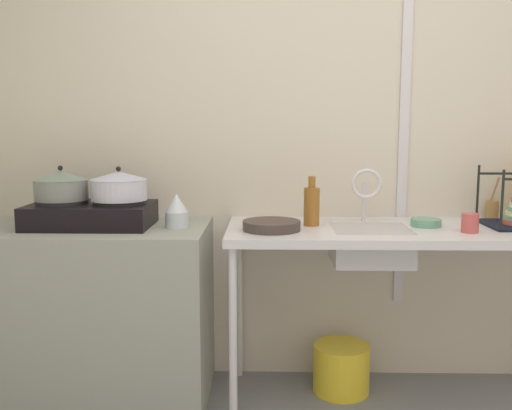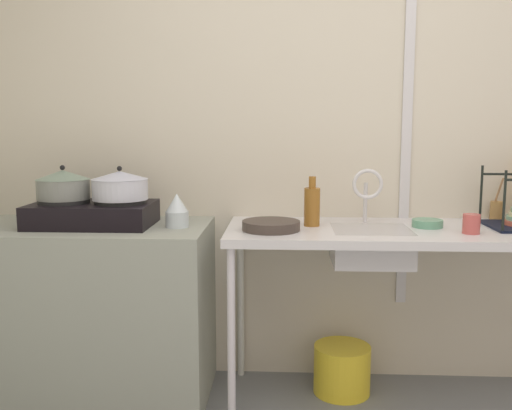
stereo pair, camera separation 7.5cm
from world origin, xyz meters
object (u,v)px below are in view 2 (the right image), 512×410
object	(u,v)px
pot_on_left_burner	(63,185)
cup_by_rack	(471,224)
frying_pan	(271,226)
utensil_jar	(496,210)
small_bowl_on_drainboard	(427,223)
bucket_on_floor	(342,369)
faucet	(367,187)
pot_on_right_burner	(120,185)
stove	(93,213)
percolator	(177,211)
sink_basin	(371,246)
bottle_by_sink	(312,206)

from	to	relation	value
pot_on_left_burner	cup_by_rack	distance (m)	1.90
frying_pan	cup_by_rack	bearing A→B (deg)	-2.27
frying_pan	utensil_jar	distance (m)	1.18
pot_on_left_burner	small_bowl_on_drainboard	distance (m)	1.74
cup_by_rack	bucket_on_floor	bearing A→B (deg)	159.11
frying_pan	small_bowl_on_drainboard	bearing A→B (deg)	9.15
faucet	small_bowl_on_drainboard	xyz separation A→B (m)	(0.28, -0.07, -0.16)
pot_on_left_burner	utensil_jar	distance (m)	2.15
bucket_on_floor	faucet	bearing A→B (deg)	12.52
small_bowl_on_drainboard	pot_on_right_burner	bearing A→B (deg)	-178.45
stove	percolator	distance (m)	0.41
frying_pan	bucket_on_floor	xyz separation A→B (m)	(0.36, 0.17, -0.76)
stove	percolator	xyz separation A→B (m)	(0.41, -0.02, 0.02)
bucket_on_floor	cup_by_rack	bearing A→B (deg)	-20.89
percolator	cup_by_rack	size ratio (longest dim) A/B	1.83
frying_pan	cup_by_rack	size ratio (longest dim) A/B	3.04
frying_pan	bucket_on_floor	bearing A→B (deg)	25.36
pot_on_left_burner	sink_basin	xyz separation A→B (m)	(1.46, -0.02, -0.28)
utensil_jar	faucet	bearing A→B (deg)	-167.78
cup_by_rack	bucket_on_floor	world-z (taller)	cup_by_rack
frying_pan	sink_basin	bearing A→B (deg)	6.73
pot_on_right_burner	bottle_by_sink	bearing A→B (deg)	2.84
bottle_by_sink	small_bowl_on_drainboard	bearing A→B (deg)	-0.62
pot_on_right_burner	bottle_by_sink	world-z (taller)	pot_on_right_burner
percolator	sink_basin	size ratio (longest dim) A/B	0.44
stove	pot_on_left_burner	xyz separation A→B (m)	(-0.14, -0.00, 0.14)
percolator	cup_by_rack	world-z (taller)	percolator
bucket_on_floor	utensil_jar	bearing A→B (deg)	12.26
cup_by_rack	utensil_jar	bearing A→B (deg)	56.90
utensil_jar	bucket_on_floor	world-z (taller)	utensil_jar
sink_basin	frying_pan	distance (m)	0.48
stove	small_bowl_on_drainboard	distance (m)	1.60
cup_by_rack	bucket_on_floor	distance (m)	0.97
stove	sink_basin	distance (m)	1.33
pot_on_left_burner	percolator	bearing A→B (deg)	-2.16
stove	utensil_jar	distance (m)	2.01
pot_on_left_burner	pot_on_right_burner	distance (m)	0.27
stove	bucket_on_floor	distance (m)	1.46
pot_on_right_burner	bottle_by_sink	distance (m)	0.92
percolator	pot_on_right_burner	bearing A→B (deg)	175.69
sink_basin	bottle_by_sink	size ratio (longest dim) A/B	1.52
cup_by_rack	bottle_by_sink	world-z (taller)	bottle_by_sink
pot_on_left_burner	small_bowl_on_drainboard	xyz separation A→B (m)	(1.73, 0.04, -0.18)
percolator	bottle_by_sink	size ratio (longest dim) A/B	0.67
percolator	frying_pan	xyz separation A→B (m)	(0.45, -0.06, -0.06)
stove	pot_on_right_burner	size ratio (longest dim) A/B	2.15
pot_on_left_burner	small_bowl_on_drainboard	bearing A→B (deg)	1.30
percolator	faucet	size ratio (longest dim) A/B	0.59
pot_on_left_burner	percolator	size ratio (longest dim) A/B	1.57
frying_pan	small_bowl_on_drainboard	xyz separation A→B (m)	(0.74, 0.12, -0.00)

